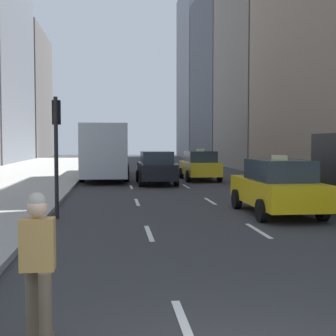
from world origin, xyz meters
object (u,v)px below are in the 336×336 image
object	(u,v)px
city_bus	(105,150)
skateboarder	(38,265)
taxi_second	(200,165)
taxi_lead	(277,187)
traffic_light_pole	(56,137)
sedan_black_near	(156,167)

from	to	relation	value
city_bus	skateboarder	distance (m)	24.85
taxi_second	city_bus	distance (m)	6.28
city_bus	skateboarder	xyz separation A→B (m)	(-0.26, -24.83, -0.82)
taxi_second	taxi_lead	bearing A→B (deg)	-90.00
taxi_lead	skateboarder	distance (m)	10.74
taxi_lead	city_bus	bearing A→B (deg)	109.50
city_bus	taxi_second	bearing A→B (deg)	-25.41
taxi_lead	skateboarder	bearing A→B (deg)	-123.17
taxi_lead	taxi_second	size ratio (longest dim) A/B	1.00
traffic_light_pole	taxi_lead	bearing A→B (deg)	-1.07
taxi_second	traffic_light_pole	bearing A→B (deg)	-117.35
taxi_lead	city_bus	world-z (taller)	city_bus
sedan_black_near	traffic_light_pole	size ratio (longest dim) A/B	1.30
traffic_light_pole	taxi_second	bearing A→B (deg)	62.65
taxi_lead	city_bus	size ratio (longest dim) A/B	0.38
traffic_light_pole	skateboarder	bearing A→B (deg)	-84.51
skateboarder	city_bus	bearing A→B (deg)	89.40
sedan_black_near	city_bus	world-z (taller)	city_bus
taxi_second	skateboarder	distance (m)	22.93
city_bus	taxi_lead	bearing A→B (deg)	-70.50
taxi_second	traffic_light_pole	xyz separation A→B (m)	(-6.75, -13.05, 1.53)
city_bus	sedan_black_near	bearing A→B (deg)	-60.39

